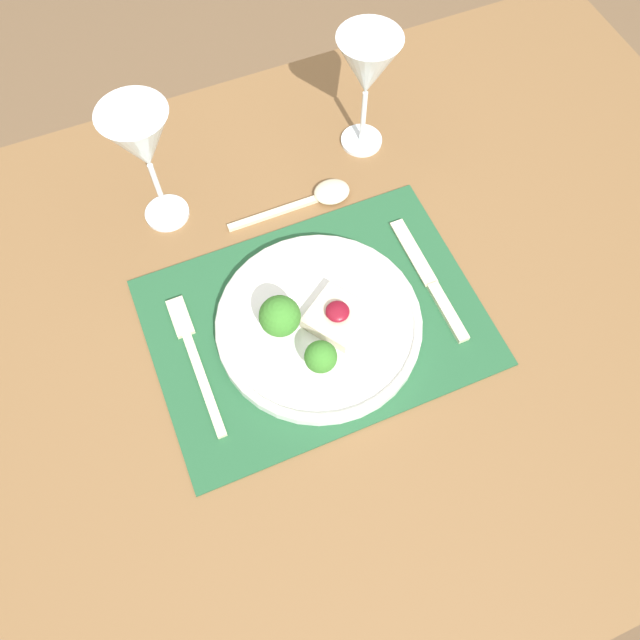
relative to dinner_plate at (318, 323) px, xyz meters
name	(u,v)px	position (x,y,z in m)	size (l,w,h in m)	color
ground_plane	(318,457)	(0.00, 0.01, -0.74)	(8.00, 8.00, 0.00)	brown
dining_table	(316,348)	(0.00, 0.01, -0.10)	(1.43, 0.96, 0.72)	brown
placemat	(316,322)	(0.00, 0.01, -0.02)	(0.44, 0.32, 0.00)	#235633
dinner_plate	(318,323)	(0.00, 0.00, 0.00)	(0.28, 0.28, 0.08)	white
fork	(193,354)	(-0.17, 0.03, -0.01)	(0.02, 0.21, 0.01)	beige
knife	(433,286)	(0.17, 0.00, -0.01)	(0.02, 0.21, 0.01)	beige
spoon	(320,196)	(0.09, 0.20, -0.01)	(0.19, 0.05, 0.02)	beige
wine_glass_near	(367,69)	(0.19, 0.28, 0.12)	(0.09, 0.09, 0.19)	white
wine_glass_far	(142,143)	(-0.13, 0.26, 0.13)	(0.09, 0.09, 0.20)	white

